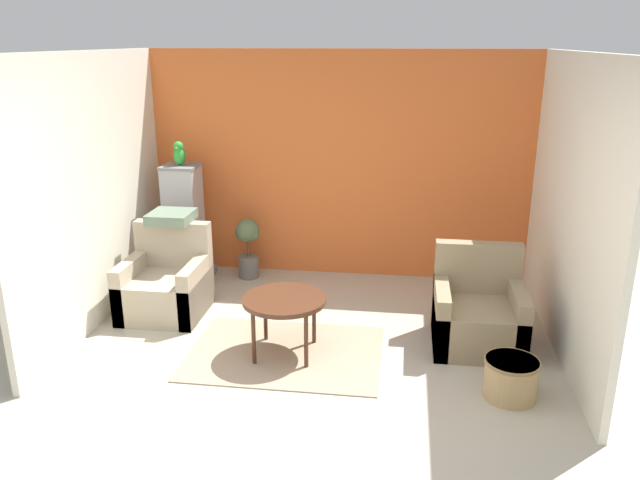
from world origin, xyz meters
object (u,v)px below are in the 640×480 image
object	(u,v)px
parrot	(179,154)
armchair_left	(166,286)
wicker_basket	(511,377)
coffee_table	(284,303)
potted_plant	(248,243)
birdcage	(185,227)
armchair_right	(478,315)

from	to	relation	value
parrot	armchair_left	bearing A→B (deg)	-82.97
parrot	wicker_basket	bearing A→B (deg)	-32.04
coffee_table	potted_plant	world-z (taller)	potted_plant
parrot	potted_plant	size ratio (longest dim) A/B	0.38
birdcage	potted_plant	size ratio (longest dim) A/B	1.90
birdcage	potted_plant	bearing A→B (deg)	11.80
birdcage	parrot	xyz separation A→B (m)	(0.00, 0.00, 0.82)
armchair_right	armchair_left	bearing A→B (deg)	174.83
coffee_table	potted_plant	distance (m)	1.91
wicker_basket	potted_plant	bearing A→B (deg)	139.83
coffee_table	wicker_basket	size ratio (longest dim) A/B	1.72
coffee_table	birdcage	size ratio (longest dim) A/B	0.54
armchair_left	armchair_right	distance (m)	3.00
armchair_left	birdcage	xyz separation A→B (m)	(-0.11, 0.91, 0.34)
parrot	coffee_table	bearing A→B (deg)	-48.03
parrot	armchair_right	bearing A→B (deg)	-20.95
birdcage	potted_plant	distance (m)	0.73
coffee_table	armchair_left	size ratio (longest dim) A/B	0.82
parrot	wicker_basket	distance (m)	4.06
coffee_table	wicker_basket	world-z (taller)	coffee_table
coffee_table	potted_plant	size ratio (longest dim) A/B	1.03
armchair_left	birdcage	distance (m)	0.98
wicker_basket	coffee_table	bearing A→B (deg)	166.41
parrot	birdcage	bearing A→B (deg)	-90.00
potted_plant	wicker_basket	distance (m)	3.40
parrot	wicker_basket	xyz separation A→B (m)	(3.27, -2.05, -1.26)
birdcage	coffee_table	bearing A→B (deg)	-47.99
potted_plant	wicker_basket	world-z (taller)	potted_plant
armchair_right	birdcage	xyz separation A→B (m)	(-3.10, 1.19, 0.34)
wicker_basket	armchair_right	bearing A→B (deg)	101.07
potted_plant	armchair_left	bearing A→B (deg)	-118.22
armchair_left	potted_plant	distance (m)	1.21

